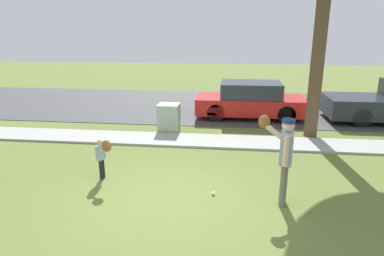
{
  "coord_description": "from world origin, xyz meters",
  "views": [
    {
      "loc": [
        1.16,
        -5.94,
        3.22
      ],
      "look_at": [
        0.27,
        1.61,
        1.0
      ],
      "focal_mm": 31.62,
      "sensor_mm": 36.0,
      "label": 1
    }
  ],
  "objects_px": {
    "utility_cabinet": "(169,118)",
    "parked_hatchback_red": "(250,100)",
    "person_child": "(103,153)",
    "person_adult": "(284,152)",
    "baseball": "(213,193)"
  },
  "relations": [
    {
      "from": "parked_hatchback_red",
      "to": "utility_cabinet",
      "type": "bearing_deg",
      "value": 37.86
    },
    {
      "from": "person_adult",
      "to": "person_child",
      "type": "bearing_deg",
      "value": 0.9
    },
    {
      "from": "baseball",
      "to": "parked_hatchback_red",
      "type": "xyz_separation_m",
      "value": [
        1.01,
        6.45,
        0.62
      ]
    },
    {
      "from": "utility_cabinet",
      "to": "parked_hatchback_red",
      "type": "height_order",
      "value": "parked_hatchback_red"
    },
    {
      "from": "person_adult",
      "to": "person_child",
      "type": "height_order",
      "value": "person_adult"
    },
    {
      "from": "person_adult",
      "to": "parked_hatchback_red",
      "type": "relative_size",
      "value": 0.42
    },
    {
      "from": "baseball",
      "to": "parked_hatchback_red",
      "type": "height_order",
      "value": "parked_hatchback_red"
    },
    {
      "from": "person_child",
      "to": "baseball",
      "type": "bearing_deg",
      "value": -0.25
    },
    {
      "from": "person_child",
      "to": "person_adult",
      "type": "bearing_deg",
      "value": 0.9
    },
    {
      "from": "utility_cabinet",
      "to": "parked_hatchback_red",
      "type": "bearing_deg",
      "value": 37.86
    },
    {
      "from": "utility_cabinet",
      "to": "person_child",
      "type": "bearing_deg",
      "value": -100.82
    },
    {
      "from": "person_child",
      "to": "utility_cabinet",
      "type": "distance_m",
      "value": 3.95
    },
    {
      "from": "parked_hatchback_red",
      "to": "person_adult",
      "type": "bearing_deg",
      "value": 92.49
    },
    {
      "from": "person_adult",
      "to": "parked_hatchback_red",
      "type": "distance_m",
      "value": 6.63
    },
    {
      "from": "utility_cabinet",
      "to": "person_adult",
      "type": "bearing_deg",
      "value": -56.29
    }
  ]
}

